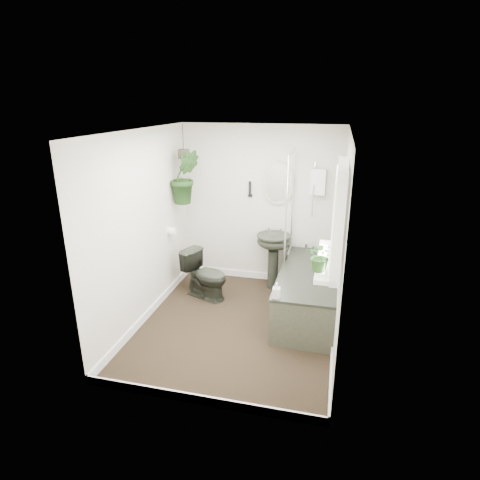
# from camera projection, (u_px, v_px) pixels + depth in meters

# --- Properties ---
(floor) EXTENTS (2.30, 2.80, 0.02)m
(floor) POSITION_uv_depth(u_px,v_px,m) (237.00, 326.00, 4.90)
(floor) COLOR black
(floor) RESTS_ON ground
(ceiling) EXTENTS (2.30, 2.80, 0.02)m
(ceiling) POSITION_uv_depth(u_px,v_px,m) (237.00, 130.00, 4.14)
(ceiling) COLOR white
(ceiling) RESTS_ON ground
(wall_back) EXTENTS (2.30, 0.02, 2.30)m
(wall_back) POSITION_uv_depth(u_px,v_px,m) (261.00, 206.00, 5.81)
(wall_back) COLOR beige
(wall_back) RESTS_ON ground
(wall_front) EXTENTS (2.30, 0.02, 2.30)m
(wall_front) POSITION_uv_depth(u_px,v_px,m) (194.00, 290.00, 3.23)
(wall_front) COLOR beige
(wall_front) RESTS_ON ground
(wall_left) EXTENTS (0.02, 2.80, 2.30)m
(wall_left) POSITION_uv_depth(u_px,v_px,m) (143.00, 229.00, 4.78)
(wall_left) COLOR beige
(wall_left) RESTS_ON ground
(wall_right) EXTENTS (0.02, 2.80, 2.30)m
(wall_right) POSITION_uv_depth(u_px,v_px,m) (342.00, 244.00, 4.26)
(wall_right) COLOR beige
(wall_right) RESTS_ON ground
(skirting) EXTENTS (2.30, 2.80, 0.10)m
(skirting) POSITION_uv_depth(u_px,v_px,m) (237.00, 321.00, 4.88)
(skirting) COLOR white
(skirting) RESTS_ON floor
(bathtub) EXTENTS (0.72, 1.72, 0.58)m
(bathtub) POSITION_uv_depth(u_px,v_px,m) (308.00, 293.00, 5.08)
(bathtub) COLOR black
(bathtub) RESTS_ON floor
(bath_screen) EXTENTS (0.04, 0.72, 1.40)m
(bath_screen) POSITION_uv_depth(u_px,v_px,m) (290.00, 206.00, 5.28)
(bath_screen) COLOR silver
(bath_screen) RESTS_ON bathtub
(shower_box) EXTENTS (0.20, 0.10, 0.35)m
(shower_box) POSITION_uv_depth(u_px,v_px,m) (318.00, 182.00, 5.44)
(shower_box) COLOR white
(shower_box) RESTS_ON wall_back
(oval_mirror) EXTENTS (0.46, 0.03, 0.62)m
(oval_mirror) POSITION_uv_depth(u_px,v_px,m) (278.00, 183.00, 5.60)
(oval_mirror) COLOR #BFB59A
(oval_mirror) RESTS_ON wall_back
(wall_sconce) EXTENTS (0.04, 0.04, 0.22)m
(wall_sconce) POSITION_uv_depth(u_px,v_px,m) (250.00, 189.00, 5.72)
(wall_sconce) COLOR black
(wall_sconce) RESTS_ON wall_back
(toilet_roll_holder) EXTENTS (0.11, 0.11, 0.11)m
(toilet_roll_holder) POSITION_uv_depth(u_px,v_px,m) (172.00, 231.00, 5.49)
(toilet_roll_holder) COLOR white
(toilet_roll_holder) RESTS_ON wall_left
(window_recess) EXTENTS (0.08, 1.00, 0.90)m
(window_recess) POSITION_uv_depth(u_px,v_px,m) (339.00, 216.00, 3.47)
(window_recess) COLOR white
(window_recess) RESTS_ON wall_right
(window_sill) EXTENTS (0.18, 1.00, 0.04)m
(window_sill) POSITION_uv_depth(u_px,v_px,m) (327.00, 260.00, 3.62)
(window_sill) COLOR white
(window_sill) RESTS_ON wall_right
(window_blinds) EXTENTS (0.01, 0.86, 0.76)m
(window_blinds) POSITION_uv_depth(u_px,v_px,m) (334.00, 216.00, 3.48)
(window_blinds) COLOR white
(window_blinds) RESTS_ON wall_right
(toilet) EXTENTS (0.74, 0.58, 0.66)m
(toilet) POSITION_uv_depth(u_px,v_px,m) (206.00, 275.00, 5.50)
(toilet) COLOR black
(toilet) RESTS_ON floor
(pedestal_sink) EXTENTS (0.55, 0.50, 0.82)m
(pedestal_sink) POSITION_uv_depth(u_px,v_px,m) (273.00, 262.00, 5.74)
(pedestal_sink) COLOR black
(pedestal_sink) RESTS_ON floor
(sill_plant) EXTENTS (0.24, 0.20, 0.26)m
(sill_plant) POSITION_uv_depth(u_px,v_px,m) (321.00, 256.00, 3.31)
(sill_plant) COLOR black
(sill_plant) RESTS_ON window_sill
(hanging_plant) EXTENTS (0.51, 0.48, 0.74)m
(hanging_plant) POSITION_uv_depth(u_px,v_px,m) (185.00, 177.00, 5.46)
(hanging_plant) COLOR black
(hanging_plant) RESTS_ON ceiling
(soap_bottle) EXTENTS (0.08, 0.08, 0.18)m
(soap_bottle) POSITION_uv_depth(u_px,v_px,m) (276.00, 290.00, 4.30)
(soap_bottle) COLOR black
(soap_bottle) RESTS_ON bathtub
(hanging_pot) EXTENTS (0.16, 0.16, 0.12)m
(hanging_pot) POSITION_uv_depth(u_px,v_px,m) (184.00, 154.00, 5.35)
(hanging_pot) COLOR #362F23
(hanging_pot) RESTS_ON ceiling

